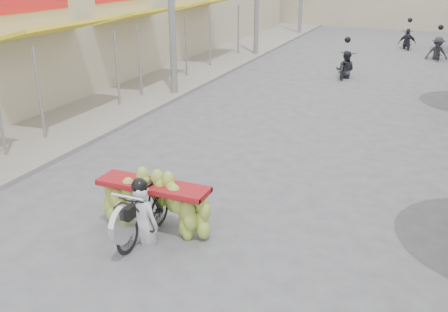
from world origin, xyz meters
TOP-DOWN VIEW (x-y plane):
  - sidewalk_left at (-7.00, 15.00)m, footprint 4.00×60.00m
  - shophouse_row_left at (-11.98, 13.98)m, footprint 9.77×40.00m
  - banana_motorbike at (-1.13, 2.94)m, footprint 2.20×1.84m
  - bg_motorbike_a at (-0.20, 17.47)m, footprint 0.81×1.76m
  - bg_motorbike_b at (3.32, 23.42)m, footprint 1.13×1.86m
  - bg_motorbike_c at (1.72, 26.34)m, footprint 1.06×1.80m

SIDE VIEW (x-z plane):
  - sidewalk_left at x=-7.00m, z-range 0.00..0.12m
  - banana_motorbike at x=-1.13m, z-range -0.32..1.67m
  - bg_motorbike_a at x=-0.20m, z-range -0.25..1.70m
  - bg_motorbike_c at x=1.72m, z-range -0.19..1.76m
  - bg_motorbike_b at x=3.32m, z-range -0.14..1.81m
  - shophouse_row_left at x=-11.98m, z-range 0.00..6.00m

